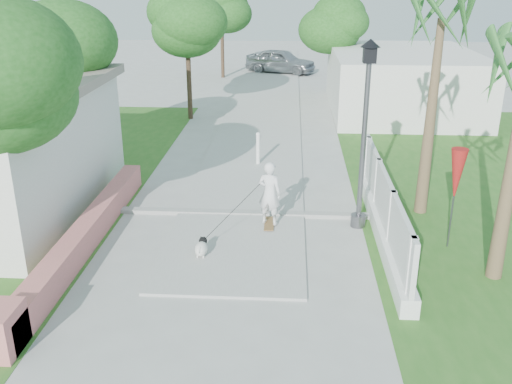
# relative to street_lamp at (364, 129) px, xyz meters

# --- Properties ---
(ground) EXTENTS (90.00, 90.00, 0.00)m
(ground) POSITION_rel_street_lamp_xyz_m (-2.90, -5.50, -2.43)
(ground) COLOR #B7B7B2
(ground) RESTS_ON ground
(path_strip) EXTENTS (3.20, 36.00, 0.06)m
(path_strip) POSITION_rel_street_lamp_xyz_m (-2.90, 14.50, -2.40)
(path_strip) COLOR #B7B7B2
(path_strip) RESTS_ON ground
(curb) EXTENTS (6.50, 0.25, 0.10)m
(curb) POSITION_rel_street_lamp_xyz_m (-2.90, 0.50, -2.38)
(curb) COLOR #999993
(curb) RESTS_ON ground
(grass_left) EXTENTS (8.00, 20.00, 0.01)m
(grass_left) POSITION_rel_street_lamp_xyz_m (-9.90, 2.50, -2.42)
(grass_left) COLOR #2C621F
(grass_left) RESTS_ON ground
(grass_right) EXTENTS (8.00, 20.00, 0.01)m
(grass_right) POSITION_rel_street_lamp_xyz_m (4.10, 2.50, -2.42)
(grass_right) COLOR #2C621F
(grass_right) RESTS_ON ground
(pink_wall) EXTENTS (0.45, 8.20, 0.80)m
(pink_wall) POSITION_rel_street_lamp_xyz_m (-6.20, -1.95, -2.11)
(pink_wall) COLOR #D46C70
(pink_wall) RESTS_ON ground
(lattice_fence) EXTENTS (0.35, 7.00, 1.50)m
(lattice_fence) POSITION_rel_street_lamp_xyz_m (0.50, -0.50, -1.88)
(lattice_fence) COLOR white
(lattice_fence) RESTS_ON ground
(building_right) EXTENTS (6.00, 8.00, 2.60)m
(building_right) POSITION_rel_street_lamp_xyz_m (3.10, 12.50, -1.13)
(building_right) COLOR silver
(building_right) RESTS_ON ground
(street_lamp) EXTENTS (0.44, 0.44, 4.44)m
(street_lamp) POSITION_rel_street_lamp_xyz_m (0.00, 0.00, 0.00)
(street_lamp) COLOR #59595E
(street_lamp) RESTS_ON ground
(bollard) EXTENTS (0.14, 0.14, 1.09)m
(bollard) POSITION_rel_street_lamp_xyz_m (-2.70, 4.50, -1.84)
(bollard) COLOR white
(bollard) RESTS_ON ground
(patio_umbrella) EXTENTS (0.36, 0.36, 2.30)m
(patio_umbrella) POSITION_rel_street_lamp_xyz_m (1.90, -1.00, -0.74)
(patio_umbrella) COLOR #59595E
(patio_umbrella) RESTS_ON ground
(tree_left_mid) EXTENTS (3.20, 3.20, 4.85)m
(tree_left_mid) POSITION_rel_street_lamp_xyz_m (-8.38, 2.98, 1.07)
(tree_left_mid) COLOR #4C3826
(tree_left_mid) RESTS_ON ground
(tree_path_left) EXTENTS (3.40, 3.40, 5.23)m
(tree_path_left) POSITION_rel_street_lamp_xyz_m (-5.88, 10.48, 1.39)
(tree_path_left) COLOR #4C3826
(tree_path_left) RESTS_ON ground
(tree_path_right) EXTENTS (3.00, 3.00, 4.79)m
(tree_path_right) POSITION_rel_street_lamp_xyz_m (0.32, 14.48, 1.07)
(tree_path_right) COLOR #4C3826
(tree_path_right) RESTS_ON ground
(tree_path_far) EXTENTS (3.20, 3.20, 5.17)m
(tree_path_far) POSITION_rel_street_lamp_xyz_m (-5.68, 20.48, 1.39)
(tree_path_far) COLOR #4C3826
(tree_path_far) RESTS_ON ground
(palm_far) EXTENTS (1.80, 1.80, 5.30)m
(palm_far) POSITION_rel_street_lamp_xyz_m (1.70, 1.00, 2.06)
(palm_far) COLOR brown
(palm_far) RESTS_ON ground
(skateboarder) EXTENTS (1.73, 1.90, 1.66)m
(skateboarder) POSITION_rel_street_lamp_xyz_m (-2.81, -0.76, -1.70)
(skateboarder) COLOR brown
(skateboarder) RESTS_ON ground
(dog) EXTENTS (0.29, 0.62, 0.42)m
(dog) POSITION_rel_street_lamp_xyz_m (-3.55, -1.84, -2.20)
(dog) COLOR silver
(dog) RESTS_ON ground
(parked_car) EXTENTS (4.54, 3.07, 1.43)m
(parked_car) POSITION_rel_street_lamp_xyz_m (-2.38, 22.28, -1.71)
(parked_car) COLOR #989AA0
(parked_car) RESTS_ON ground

